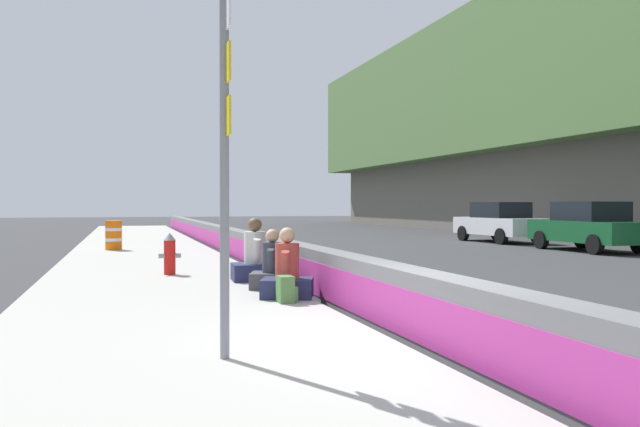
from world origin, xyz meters
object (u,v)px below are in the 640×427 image
(seated_person_foreground, at_px, (287,275))
(seated_person_middle, at_px, (272,270))
(parked_car_third, at_px, (588,226))
(backpack, at_px, (286,290))
(seated_person_rear, at_px, (255,261))
(parked_car_fourth, at_px, (499,222))
(route_sign_post, at_px, (225,139))
(construction_barrel, at_px, (114,235))
(fire_hydrant, at_px, (170,253))

(seated_person_foreground, relative_size, seated_person_middle, 1.06)
(parked_car_third, bearing_deg, backpack, 125.27)
(seated_person_foreground, relative_size, seated_person_rear, 0.91)
(seated_person_middle, relative_size, parked_car_fourth, 0.23)
(seated_person_foreground, relative_size, parked_car_fourth, 0.24)
(seated_person_middle, distance_m, parked_car_third, 14.90)
(backpack, relative_size, parked_car_third, 0.09)
(parked_car_third, bearing_deg, route_sign_post, 130.85)
(seated_person_rear, bearing_deg, construction_barrel, 15.87)
(fire_hydrant, distance_m, seated_person_foreground, 4.26)
(fire_hydrant, bearing_deg, backpack, -162.59)
(fire_hydrant, distance_m, seated_person_rear, 2.16)
(route_sign_post, relative_size, parked_car_fourth, 0.79)
(fire_hydrant, height_order, seated_person_foreground, seated_person_foreground)
(backpack, bearing_deg, seated_person_middle, -5.68)
(construction_barrel, bearing_deg, backpack, -168.17)
(fire_hydrant, bearing_deg, seated_person_middle, -150.87)
(route_sign_post, bearing_deg, construction_barrel, 4.43)
(route_sign_post, bearing_deg, seated_person_foreground, -22.35)
(fire_hydrant, relative_size, construction_barrel, 0.93)
(fire_hydrant, relative_size, seated_person_foreground, 0.79)
(backpack, distance_m, parked_car_third, 15.95)
(fire_hydrant, xyz_separation_m, seated_person_foreground, (-3.96, -1.55, -0.10))
(seated_person_middle, xyz_separation_m, parked_car_third, (7.54, -12.85, 0.40))
(seated_person_middle, height_order, parked_car_third, parked_car_third)
(fire_hydrant, bearing_deg, route_sign_post, 179.99)
(route_sign_post, bearing_deg, backpack, -23.31)
(construction_barrel, bearing_deg, parked_car_third, -102.17)
(backpack, relative_size, parked_car_fourth, 0.09)
(seated_person_foreground, bearing_deg, fire_hydrant, 21.40)
(construction_barrel, bearing_deg, seated_person_middle, -165.62)
(seated_person_foreground, relative_size, construction_barrel, 1.17)
(seated_person_middle, xyz_separation_m, construction_barrel, (10.92, 2.80, 0.15))
(seated_person_middle, height_order, backpack, seated_person_middle)
(route_sign_post, bearing_deg, parked_car_third, -49.15)
(seated_person_rear, bearing_deg, backpack, 177.94)
(seated_person_middle, relative_size, construction_barrel, 1.10)
(seated_person_foreground, height_order, seated_person_middle, seated_person_foreground)
(fire_hydrant, distance_m, seated_person_middle, 3.23)
(seated_person_rear, relative_size, construction_barrel, 1.28)
(parked_car_third, distance_m, parked_car_fourth, 5.55)
(backpack, bearing_deg, seated_person_rear, -2.06)
(seated_person_middle, bearing_deg, seated_person_foreground, 179.13)
(route_sign_post, relative_size, seated_person_middle, 3.46)
(route_sign_post, height_order, backpack, route_sign_post)
(seated_person_rear, distance_m, parked_car_fourth, 17.51)
(route_sign_post, distance_m, construction_barrel, 15.97)
(fire_hydrant, distance_m, construction_barrel, 8.20)
(backpack, bearing_deg, seated_person_foreground, -15.95)
(seated_person_rear, distance_m, backpack, 2.95)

